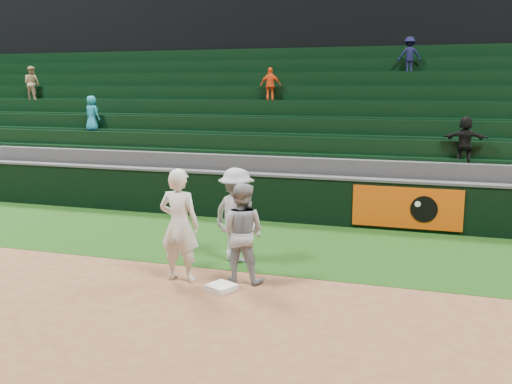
% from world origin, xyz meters
% --- Properties ---
extents(ground, '(70.00, 70.00, 0.00)m').
position_xyz_m(ground, '(0.00, 0.00, 0.00)').
color(ground, brown).
rests_on(ground, ground).
extents(foul_grass, '(36.00, 4.20, 0.01)m').
position_xyz_m(foul_grass, '(0.00, 3.00, 0.00)').
color(foul_grass, '#14370D').
rests_on(foul_grass, ground).
extents(upper_deck, '(40.00, 12.00, 12.00)m').
position_xyz_m(upper_deck, '(0.00, 17.45, 6.00)').
color(upper_deck, black).
rests_on(upper_deck, ground).
extents(first_base, '(0.57, 0.57, 0.10)m').
position_xyz_m(first_base, '(0.17, -0.13, 0.05)').
color(first_base, white).
rests_on(first_base, ground).
extents(first_baseman, '(0.75, 0.50, 2.06)m').
position_xyz_m(first_baseman, '(-0.73, 0.13, 1.03)').
color(first_baseman, white).
rests_on(first_baseman, ground).
extents(baserunner, '(0.89, 0.70, 1.81)m').
position_xyz_m(baserunner, '(0.35, 0.42, 0.91)').
color(baserunner, '#92969C').
rests_on(baserunner, ground).
extents(base_coach, '(1.41, 1.20, 1.90)m').
position_xyz_m(base_coach, '(-0.13, 1.53, 0.96)').
color(base_coach, '#A0A2AE').
rests_on(base_coach, foul_grass).
extents(field_wall, '(36.00, 0.45, 1.25)m').
position_xyz_m(field_wall, '(0.03, 5.20, 0.63)').
color(field_wall, black).
rests_on(field_wall, ground).
extents(stadium_seating, '(36.00, 5.95, 5.04)m').
position_xyz_m(stadium_seating, '(-0.00, 8.97, 1.70)').
color(stadium_seating, '#363638').
rests_on(stadium_seating, ground).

